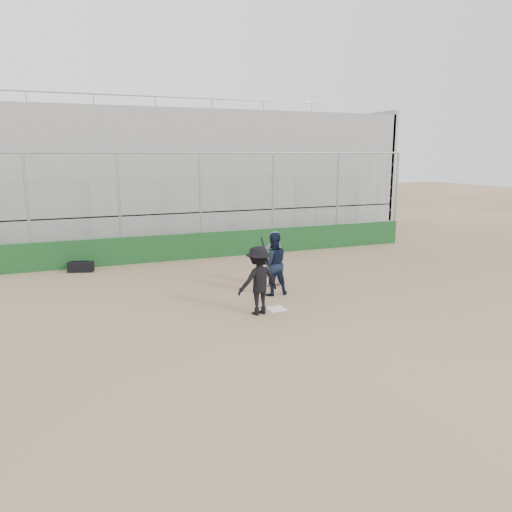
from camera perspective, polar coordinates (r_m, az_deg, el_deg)
name	(u,v)px	position (r m, az deg, el deg)	size (l,w,h in m)	color
ground	(276,309)	(13.06, 2.32, -6.11)	(90.00, 90.00, 0.00)	brown
home_plate	(276,309)	(13.06, 2.32, -6.06)	(0.44, 0.44, 0.02)	white
backstop	(201,233)	(19.27, -6.26, 2.57)	(18.10, 0.25, 4.04)	#133D18
bleachers	(171,176)	(23.86, -9.66, 8.98)	(20.25, 6.70, 6.98)	gray
batter_at_plate	(258,280)	(12.47, 0.28, -2.80)	(1.22, 0.85, 1.89)	black
catcher_crouched	(273,275)	(14.17, 1.98, -2.13)	(0.88, 0.69, 1.22)	black
umpire	(274,262)	(15.09, 2.02, -0.64)	(0.62, 0.41, 1.53)	#4B515F
equipment_bag	(81,267)	(18.07, -19.39, -1.16)	(0.89, 0.59, 0.39)	black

